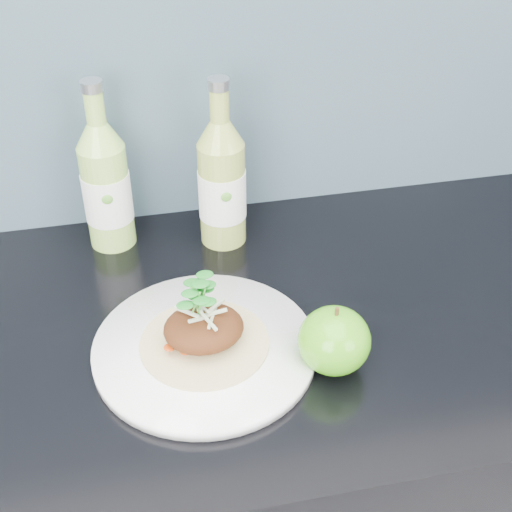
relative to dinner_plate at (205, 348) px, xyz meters
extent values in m
cylinder|color=white|center=(0.00, 0.00, 0.00)|extent=(0.32, 0.32, 0.02)
cylinder|color=tan|center=(0.00, 0.00, 0.01)|extent=(0.17, 0.17, 0.00)
ellipsoid|color=#51260F|center=(0.00, 0.00, 0.03)|extent=(0.10, 0.09, 0.05)
ellipsoid|color=#36920F|center=(0.15, -0.06, 0.03)|extent=(0.10, 0.10, 0.09)
cylinder|color=#472D14|center=(0.15, -0.06, 0.08)|extent=(0.01, 0.00, 0.01)
cylinder|color=#95C652|center=(-0.10, 0.28, 0.07)|extent=(0.08, 0.08, 0.17)
cone|color=#95C652|center=(-0.10, 0.28, 0.18)|extent=(0.07, 0.07, 0.04)
cylinder|color=#95C652|center=(-0.10, 0.28, 0.22)|extent=(0.03, 0.03, 0.05)
cylinder|color=silver|center=(-0.10, 0.28, 0.25)|extent=(0.03, 0.03, 0.01)
cylinder|color=white|center=(-0.10, 0.28, 0.08)|extent=(0.08, 0.08, 0.08)
ellipsoid|color=#59A533|center=(-0.10, 0.24, 0.09)|extent=(0.02, 0.00, 0.02)
cylinder|color=#97A846|center=(0.07, 0.25, 0.07)|extent=(0.09, 0.09, 0.17)
cone|color=#97A846|center=(0.07, 0.25, 0.18)|extent=(0.07, 0.07, 0.04)
cylinder|color=#97A846|center=(0.07, 0.25, 0.22)|extent=(0.03, 0.03, 0.05)
cylinder|color=silver|center=(0.07, 0.25, 0.25)|extent=(0.03, 0.03, 0.01)
cylinder|color=white|center=(0.07, 0.25, 0.08)|extent=(0.09, 0.09, 0.08)
ellipsoid|color=#59A533|center=(0.07, 0.21, 0.09)|extent=(0.02, 0.00, 0.02)
camera|label=1|loc=(-0.07, -0.66, 0.64)|focal=50.00mm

